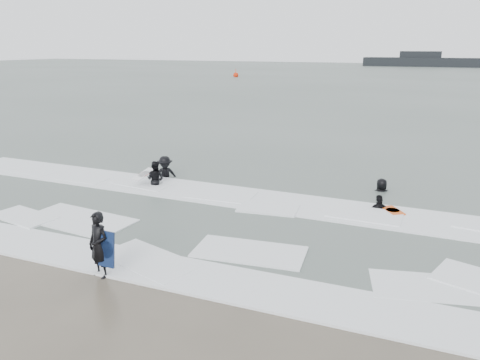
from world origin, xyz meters
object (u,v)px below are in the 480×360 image
at_px(surfer_wading, 156,186).
at_px(surfer_breaker, 166,178).
at_px(buoy, 236,75).
at_px(surfer_centre, 101,276).
at_px(surfer_right_far, 381,192).
at_px(vessel_horizon, 420,61).
at_px(surfer_right_near, 379,210).

distance_m(surfer_wading, surfer_breaker, 1.22).
bearing_deg(buoy, surfer_centre, -68.92).
relative_size(surfer_wading, buoy, 1.01).
bearing_deg(surfer_right_far, vessel_horizon, -110.12).
bearing_deg(surfer_breaker, surfer_right_far, -21.42).
bearing_deg(surfer_centre, surfer_wading, 125.64).
bearing_deg(surfer_breaker, surfer_right_near, -35.40).
bearing_deg(vessel_horizon, surfer_right_near, -87.76).
height_order(surfer_breaker, surfer_right_near, surfer_breaker).
height_order(surfer_wading, surfer_breaker, surfer_breaker).
relative_size(surfer_wading, surfer_right_near, 0.97).
height_order(surfer_right_far, buoy, buoy).
distance_m(surfer_breaker, surfer_right_near, 9.68).
relative_size(surfer_breaker, surfer_right_near, 1.10).
bearing_deg(surfer_right_near, surfer_centre, 27.14).
height_order(surfer_centre, vessel_horizon, vessel_horizon).
bearing_deg(vessel_horizon, surfer_breaker, -91.99).
xyz_separation_m(surfer_breaker, surfer_right_near, (9.67, -0.57, 0.00)).
relative_size(surfer_centre, surfer_right_far, 1.05).
distance_m(surfer_right_far, vessel_horizon, 128.97).
bearing_deg(surfer_breaker, surfer_centre, -100.42).
bearing_deg(vessel_horizon, surfer_centre, -90.42).
xyz_separation_m(surfer_wading, vessel_horizon, (4.31, 131.83, 1.58)).
bearing_deg(surfer_centre, buoy, 123.63).
bearing_deg(surfer_right_near, surfer_right_far, -111.32).
bearing_deg(surfer_right_near, surfer_breaker, -29.66).
bearing_deg(surfer_centre, surfer_right_far, 73.33).
relative_size(surfer_wading, surfer_right_far, 0.97).
height_order(surfer_centre, buoy, buoy).
relative_size(surfer_breaker, vessel_horizon, 0.06).
bearing_deg(surfer_right_far, surfer_centre, 38.47).
bearing_deg(surfer_right_far, surfer_right_near, 72.67).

